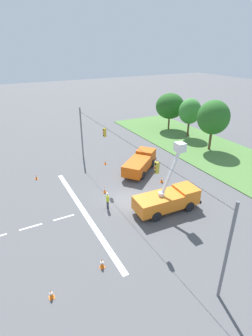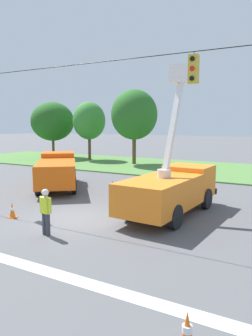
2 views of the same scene
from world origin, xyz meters
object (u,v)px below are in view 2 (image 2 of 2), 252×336
tree_west (89,121)px  road_worker (46,209)px  tree_far_west (53,121)px  traffic_cone_mid_left (113,186)px  traffic_cone_foreground_left (187,332)px  utility_truck_support_near (57,170)px  tree_centre (134,115)px  utility_truck_bucket_lift (171,186)px  traffic_cone_mid_right (12,210)px

tree_west → road_worker: size_ratio=3.75×
tree_far_west → traffic_cone_mid_left: size_ratio=9.06×
road_worker → traffic_cone_foreground_left: size_ratio=2.21×
traffic_cone_foreground_left → traffic_cone_mid_left: (-8.76, 11.38, -0.03)m
tree_west → utility_truck_support_near: (7.89, -14.35, -3.31)m
tree_centre → traffic_cone_foreground_left: 28.10m
tree_centre → tree_far_west: bearing=175.9°
utility_truck_support_near → road_worker: bearing=-51.0°
tree_centre → road_worker: (7.26, -20.39, -4.07)m
tree_west → utility_truck_support_near: bearing=-61.2°
road_worker → traffic_cone_mid_left: size_ratio=2.37×
tree_west → traffic_cone_mid_left: (11.69, -13.64, -4.14)m
tree_west → tree_centre: (6.42, -1.12, 0.56)m
tree_west → utility_truck_support_near: size_ratio=0.99×
utility_truck_bucket_lift → traffic_cone_mid_right: utility_truck_bucket_lift is taller
traffic_cone_mid_right → road_worker: bearing=-18.1°
utility_truck_support_near → traffic_cone_mid_left: utility_truck_support_near is taller
utility_truck_support_near → traffic_cone_mid_right: bearing=-65.4°
tree_centre → utility_truck_support_near: tree_centre is taller
utility_truck_bucket_lift → traffic_cone_mid_right: size_ratio=9.99×
traffic_cone_mid_left → utility_truck_support_near: bearing=-169.4°
traffic_cone_foreground_left → traffic_cone_mid_right: size_ratio=1.17×
road_worker → traffic_cone_mid_right: (-2.96, 0.97, -0.66)m
utility_truck_support_near → traffic_cone_mid_left: size_ratio=8.93×
utility_truck_bucket_lift → utility_truck_support_near: utility_truck_bucket_lift is taller
traffic_cone_foreground_left → tree_centre: bearing=120.4°
utility_truck_bucket_lift → road_worker: bearing=-120.8°
utility_truck_bucket_lift → traffic_cone_mid_left: bearing=150.4°
tree_far_west → traffic_cone_foreground_left: bearing=-43.9°
tree_centre → traffic_cone_mid_right: 20.44m
tree_centre → utility_truck_bucket_lift: tree_centre is taller
road_worker → traffic_cone_foreground_left: 7.66m
traffic_cone_mid_left → traffic_cone_mid_right: bearing=-98.1°
tree_west → road_worker: tree_west is taller
tree_centre → traffic_cone_foreground_left: tree_centre is taller
tree_west → traffic_cone_mid_left: 18.44m
tree_far_west → tree_centre: 11.69m
tree_centre → traffic_cone_foreground_left: size_ratio=9.48×
road_worker → traffic_cone_mid_right: size_ratio=2.57×
tree_west → traffic_cone_mid_right: size_ratio=9.66×
road_worker → utility_truck_support_near: bearing=129.0°
tree_far_west → utility_truck_bucket_lift: 27.41m
tree_west → road_worker: bearing=-57.6°
tree_west → traffic_cone_mid_right: bearing=-62.4°
tree_centre → utility_truck_bucket_lift: (10.26, -15.35, -3.73)m
tree_far_west → tree_west: size_ratio=1.02×
tree_centre → utility_truck_bucket_lift: bearing=-56.2°
tree_far_west → tree_west: bearing=3.2°
utility_truck_bucket_lift → traffic_cone_mid_right: 7.28m
tree_centre → traffic_cone_mid_left: size_ratio=10.15×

